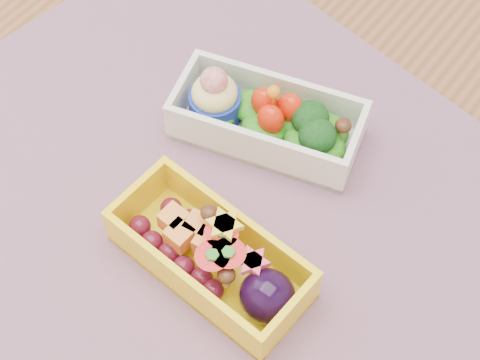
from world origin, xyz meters
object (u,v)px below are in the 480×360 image
Objects in this scene: placemat at (229,205)px; bento_white at (266,119)px; bento_yellow at (214,257)px; table at (217,289)px.

placemat is 3.27× the size of bento_white.
bento_yellow is at bearing -86.48° from bento_white.
bento_yellow is (0.05, -0.13, 0.00)m from bento_white.
placemat is at bearing 120.43° from bento_yellow.
table is 0.16m from bento_white.
bento_white is (-0.03, 0.11, 0.12)m from table.
bento_white is at bearing 112.71° from bento_yellow.
table is at bearing -74.31° from placemat.
table is 0.11m from placemat.
bento_white reaches higher than table.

